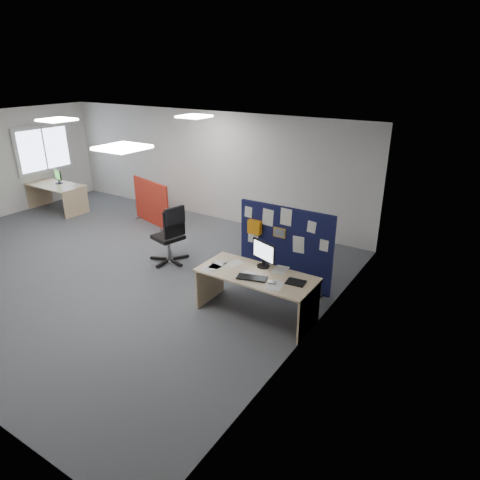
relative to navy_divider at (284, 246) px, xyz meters
The scene contains 17 objects.
floor 3.72m from the navy_divider, 161.44° to the right, with size 9.00×9.00×0.00m, color #4C4F53.
ceiling 4.14m from the navy_divider, 161.44° to the right, with size 9.00×7.00×0.02m, color white.
wall_back 4.22m from the navy_divider, 145.92° to the left, with size 9.00×0.02×2.70m, color silver.
wall_right 1.67m from the navy_divider, 48.07° to the right, with size 0.02×7.00×2.70m, color silver.
window 7.98m from the navy_divider, behind, with size 0.06×1.70×1.30m.
ceiling_lights 3.70m from the navy_divider, behind, with size 4.10×4.10×0.04m.
navy_divider is the anchor object (origin of this frame).
main_desk 1.13m from the navy_divider, 83.68° to the right, with size 1.86×0.83×0.73m.
monitor_main 0.91m from the navy_divider, 84.63° to the right, with size 0.48×0.20×0.43m.
keyboard 1.34m from the navy_divider, 83.96° to the right, with size 0.45×0.18×0.03m, color black.
mouse 1.39m from the navy_divider, 70.12° to the right, with size 0.10×0.06×0.03m, color gray.
paper_tray 1.33m from the navy_divider, 55.23° to the right, with size 0.28×0.22×0.01m, color black.
red_divider 4.38m from the navy_divider, 165.35° to the left, with size 1.44×0.43×1.10m.
second_desk 7.16m from the navy_divider, behind, with size 1.65×0.82×0.73m.
monitor_second 7.15m from the navy_divider, behind, with size 0.41×0.19×0.38m.
office_chair 2.30m from the navy_divider, 169.89° to the right, with size 0.80×0.77×1.20m.
desk_papers 1.19m from the navy_divider, 95.11° to the right, with size 1.39×0.86×0.00m.
Camera 1 is at (6.53, -5.11, 3.73)m, focal length 32.00 mm.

